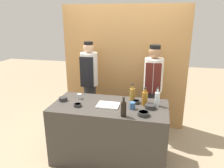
{
  "coord_description": "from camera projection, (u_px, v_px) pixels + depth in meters",
  "views": [
    {
      "loc": [
        0.69,
        -2.93,
        2.2
      ],
      "look_at": [
        0.0,
        0.17,
        1.2
      ],
      "focal_mm": 35.0,
      "sensor_mm": 36.0,
      "label": 1
    }
  ],
  "objects": [
    {
      "name": "ground_plane",
      "position": [
        110.0,
        157.0,
        3.54
      ],
      "size": [
        14.0,
        14.0,
        0.0
      ],
      "primitive_type": "plane",
      "color": "tan"
    },
    {
      "name": "cabinet_wall",
      "position": [
        124.0,
        67.0,
        4.38
      ],
      "size": [
        2.44,
        0.18,
        2.4
      ],
      "color": "#B7844C",
      "rests_on": "ground_plane"
    },
    {
      "name": "counter",
      "position": [
        110.0,
        132.0,
        3.4
      ],
      "size": [
        1.73,
        0.83,
        0.92
      ],
      "color": "#3D3833",
      "rests_on": "ground_plane"
    },
    {
      "name": "sauce_bowl_red",
      "position": [
        78.0,
        105.0,
        3.21
      ],
      "size": [
        0.11,
        0.11,
        0.04
      ],
      "color": "#2D2D2D",
      "rests_on": "counter"
    },
    {
      "name": "sauce_bowl_purple",
      "position": [
        63.0,
        99.0,
        3.42
      ],
      "size": [
        0.13,
        0.13,
        0.06
      ],
      "color": "#2D2D2D",
      "rests_on": "counter"
    },
    {
      "name": "sauce_bowl_white",
      "position": [
        150.0,
        106.0,
        3.14
      ],
      "size": [
        0.16,
        0.16,
        0.06
      ],
      "color": "#2D2D2D",
      "rests_on": "counter"
    },
    {
      "name": "sauce_bowl_yellow",
      "position": [
        144.0,
        113.0,
        2.92
      ],
      "size": [
        0.16,
        0.16,
        0.05
      ],
      "color": "#2D2D2D",
      "rests_on": "counter"
    },
    {
      "name": "sauce_bowl_brown",
      "position": [
        136.0,
        102.0,
        3.31
      ],
      "size": [
        0.11,
        0.11,
        0.05
      ],
      "color": "#2D2D2D",
      "rests_on": "counter"
    },
    {
      "name": "cutting_board",
      "position": [
        108.0,
        105.0,
        3.24
      ],
      "size": [
        0.32,
        0.25,
        0.02
      ],
      "color": "white",
      "rests_on": "counter"
    },
    {
      "name": "bottle_amber",
      "position": [
        145.0,
        98.0,
        3.24
      ],
      "size": [
        0.09,
        0.09,
        0.28
      ],
      "color": "#9E661E",
      "rests_on": "counter"
    },
    {
      "name": "bottle_soy",
      "position": [
        124.0,
        109.0,
        2.87
      ],
      "size": [
        0.08,
        0.08,
        0.27
      ],
      "color": "black",
      "rests_on": "counter"
    },
    {
      "name": "bottle_vinegar",
      "position": [
        132.0,
        94.0,
        3.4
      ],
      "size": [
        0.08,
        0.08,
        0.28
      ],
      "color": "olive",
      "rests_on": "counter"
    },
    {
      "name": "bottle_clear",
      "position": [
        157.0,
        99.0,
        3.21
      ],
      "size": [
        0.07,
        0.07,
        0.29
      ],
      "color": "silver",
      "rests_on": "counter"
    },
    {
      "name": "cup_blue",
      "position": [
        132.0,
        106.0,
        3.12
      ],
      "size": [
        0.09,
        0.09,
        0.1
      ],
      "color": "#386093",
      "rests_on": "counter"
    },
    {
      "name": "cup_steel",
      "position": [
        80.0,
        96.0,
        3.5
      ],
      "size": [
        0.07,
        0.07,
        0.08
      ],
      "color": "#B7B7BC",
      "rests_on": "counter"
    },
    {
      "name": "chef_left",
      "position": [
        90.0,
        83.0,
        4.18
      ],
      "size": [
        0.32,
        0.32,
        1.74
      ],
      "color": "#28282D",
      "rests_on": "ground_plane"
    },
    {
      "name": "chef_right",
      "position": [
        153.0,
        88.0,
        3.94
      ],
      "size": [
        0.33,
        0.33,
        1.72
      ],
      "color": "#28282D",
      "rests_on": "ground_plane"
    }
  ]
}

